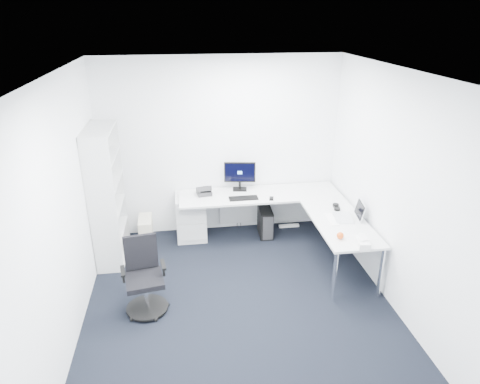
{
  "coord_description": "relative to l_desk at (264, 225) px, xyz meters",
  "views": [
    {
      "loc": [
        -0.59,
        -4.08,
        3.25
      ],
      "look_at": [
        0.15,
        1.05,
        1.05
      ],
      "focal_mm": 32.0,
      "sensor_mm": 36.0,
      "label": 1
    }
  ],
  "objects": [
    {
      "name": "bookshelf",
      "position": [
        -2.17,
        0.05,
        0.59
      ],
      "size": [
        0.37,
        0.94,
        1.88
      ],
      "primitive_type": null,
      "color": "silver",
      "rests_on": "ground"
    },
    {
      "name": "monitor",
      "position": [
        -0.27,
        0.54,
        0.58
      ],
      "size": [
        0.49,
        0.22,
        0.46
      ],
      "primitive_type": null,
      "rotation": [
        0.0,
        0.0,
        -0.15
      ],
      "color": "black",
      "rests_on": "l_desk"
    },
    {
      "name": "white_keyboard",
      "position": [
        0.77,
        -0.65,
        0.36
      ],
      "size": [
        0.11,
        0.37,
        0.01
      ],
      "primitive_type": "cube",
      "rotation": [
        0.0,
        0.0,
        -0.02
      ],
      "color": "white",
      "rests_on": "l_desk"
    },
    {
      "name": "l_desk",
      "position": [
        0.0,
        0.0,
        0.0
      ],
      "size": [
        2.43,
        1.36,
        0.71
      ],
      "primitive_type": null,
      "color": "silver",
      "rests_on": "ground"
    },
    {
      "name": "mouse",
      "position": [
        0.13,
        0.11,
        0.37
      ],
      "size": [
        0.08,
        0.11,
        0.03
      ],
      "primitive_type": "cube",
      "rotation": [
        0.0,
        0.0,
        -0.27
      ],
      "color": "black",
      "rests_on": "l_desk"
    },
    {
      "name": "headphones",
      "position": [
        0.97,
        -0.31,
        0.38
      ],
      "size": [
        0.17,
        0.23,
        0.05
      ],
      "primitive_type": null,
      "rotation": [
        0.0,
        0.0,
        -0.21
      ],
      "color": "black",
      "rests_on": "l_desk"
    },
    {
      "name": "drawer_pedestal",
      "position": [
        -1.04,
        0.47,
        -0.01
      ],
      "size": [
        0.44,
        0.55,
        0.68
      ],
      "primitive_type": "cube",
      "color": "silver",
      "rests_on": "ground"
    },
    {
      "name": "ground",
      "position": [
        -0.55,
        -1.4,
        -0.35
      ],
      "size": [
        4.2,
        4.2,
        0.0
      ],
      "primitive_type": "plane",
      "color": "black"
    },
    {
      "name": "wall_left",
      "position": [
        -2.35,
        -1.4,
        1.0
      ],
      "size": [
        0.02,
        4.2,
        2.7
      ],
      "primitive_type": "cube",
      "color": "white",
      "rests_on": "ground"
    },
    {
      "name": "black_pc_tower",
      "position": [
        0.1,
        0.36,
        -0.14
      ],
      "size": [
        0.21,
        0.45,
        0.43
      ],
      "primitive_type": "cube",
      "rotation": [
        0.0,
        0.0,
        -0.04
      ],
      "color": "black",
      "rests_on": "ground"
    },
    {
      "name": "power_strip",
      "position": [
        0.54,
        0.54,
        -0.34
      ],
      "size": [
        0.33,
        0.06,
        0.04
      ],
      "primitive_type": "cube",
      "rotation": [
        0.0,
        0.0,
        -0.0
      ],
      "color": "white",
      "rests_on": "ground"
    },
    {
      "name": "tissue_box",
      "position": [
        0.9,
        -1.37,
        0.4
      ],
      "size": [
        0.16,
        0.26,
        0.09
      ],
      "primitive_type": "cube",
      "rotation": [
        0.0,
        0.0,
        -0.14
      ],
      "color": "white",
      "rests_on": "l_desk"
    },
    {
      "name": "wall_front",
      "position": [
        -0.55,
        -3.5,
        1.0
      ],
      "size": [
        3.6,
        0.02,
        2.7
      ],
      "primitive_type": "cube",
      "color": "white",
      "rests_on": "ground"
    },
    {
      "name": "beige_pc_tower",
      "position": [
        -1.73,
        0.35,
        -0.15
      ],
      "size": [
        0.21,
        0.44,
        0.41
      ],
      "primitive_type": "cube",
      "rotation": [
        0.0,
        0.0,
        0.03
      ],
      "color": "beige",
      "rests_on": "ground"
    },
    {
      "name": "task_chair",
      "position": [
        -1.63,
        -1.28,
        0.1
      ],
      "size": [
        0.58,
        0.58,
        0.9
      ],
      "primitive_type": null,
      "rotation": [
        0.0,
        0.0,
        0.16
      ],
      "color": "black",
      "rests_on": "ground"
    },
    {
      "name": "black_keyboard",
      "position": [
        -0.27,
        0.19,
        0.36
      ],
      "size": [
        0.43,
        0.16,
        0.02
      ],
      "primitive_type": "cube",
      "rotation": [
        0.0,
        0.0,
        0.01
      ],
      "color": "black",
      "rests_on": "l_desk"
    },
    {
      "name": "wall_back",
      "position": [
        -0.55,
        0.7,
        1.0
      ],
      "size": [
        3.6,
        0.02,
        2.7
      ],
      "primitive_type": "cube",
      "color": "white",
      "rests_on": "ground"
    },
    {
      "name": "desk_phone",
      "position": [
        -0.83,
        0.43,
        0.43
      ],
      "size": [
        0.23,
        0.23,
        0.15
      ],
      "primitive_type": null,
      "rotation": [
        0.0,
        0.0,
        0.14
      ],
      "color": "#27282A",
      "rests_on": "l_desk"
    },
    {
      "name": "laptop",
      "position": [
        0.94,
        -0.64,
        0.48
      ],
      "size": [
        0.4,
        0.39,
        0.25
      ],
      "primitive_type": null,
      "rotation": [
        0.0,
        0.0,
        -0.15
      ],
      "color": "silver",
      "rests_on": "l_desk"
    },
    {
      "name": "wall_right",
      "position": [
        1.25,
        -1.4,
        1.0
      ],
      "size": [
        0.02,
        4.2,
        2.7
      ],
      "primitive_type": "cube",
      "color": "white",
      "rests_on": "ground"
    },
    {
      "name": "ceiling",
      "position": [
        -0.55,
        -1.4,
        2.35
      ],
      "size": [
        4.2,
        4.2,
        0.0
      ],
      "primitive_type": "plane",
      "color": "white"
    },
    {
      "name": "orange_fruit",
      "position": [
        0.71,
        -1.16,
        0.4
      ],
      "size": [
        0.09,
        0.09,
        0.09
      ],
      "primitive_type": "sphere",
      "color": "#D04B12",
      "rests_on": "l_desk"
    }
  ]
}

